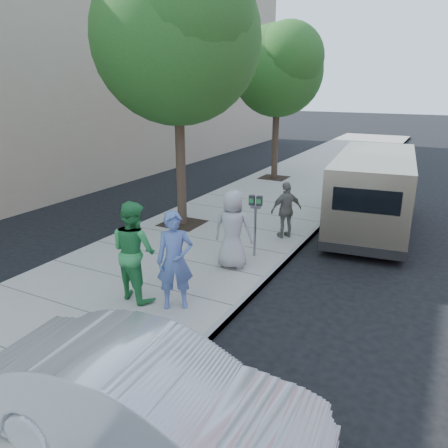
{
  "coord_description": "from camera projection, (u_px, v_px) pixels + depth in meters",
  "views": [
    {
      "loc": [
        4.73,
        -8.25,
        4.26
      ],
      "look_at": [
        0.21,
        0.35,
        1.1
      ],
      "focal_mm": 35.0,
      "sensor_mm": 36.0,
      "label": 1
    }
  ],
  "objects": [
    {
      "name": "ground",
      "position": [
        209.0,
        271.0,
        10.35
      ],
      "size": [
        120.0,
        120.0,
        0.0
      ],
      "primitive_type": "plane",
      "color": "black",
      "rests_on": "ground"
    },
    {
      "name": "sidewalk",
      "position": [
        174.0,
        260.0,
        10.77
      ],
      "size": [
        5.0,
        60.0,
        0.15
      ],
      "primitive_type": "cube",
      "color": "gray",
      "rests_on": "ground"
    },
    {
      "name": "curb_face",
      "position": [
        266.0,
        280.0,
        9.69
      ],
      "size": [
        0.12,
        60.0,
        0.16
      ],
      "primitive_type": "cube",
      "color": "gray",
      "rests_on": "ground"
    },
    {
      "name": "tree_near",
      "position": [
        178.0,
        32.0,
        11.66
      ],
      "size": [
        4.62,
        4.6,
        7.53
      ],
      "color": "black",
      "rests_on": "sidewalk"
    },
    {
      "name": "tree_far",
      "position": [
        279.0,
        67.0,
        18.26
      ],
      "size": [
        3.92,
        3.8,
        6.49
      ],
      "color": "black",
      "rests_on": "sidewalk"
    },
    {
      "name": "parking_meter",
      "position": [
        255.0,
        213.0,
        10.51
      ],
      "size": [
        0.33,
        0.15,
        1.54
      ],
      "rotation": [
        0.0,
        0.0,
        0.14
      ],
      "color": "gray",
      "rests_on": "sidewalk"
    },
    {
      "name": "van",
      "position": [
        373.0,
        190.0,
        12.93
      ],
      "size": [
        2.65,
        6.32,
        2.28
      ],
      "rotation": [
        0.0,
        0.0,
        0.11
      ],
      "color": "#C3AF8C",
      "rests_on": "ground"
    },
    {
      "name": "sedan",
      "position": [
        150.0,
        402.0,
        5.1
      ],
      "size": [
        4.32,
        1.82,
        1.39
      ],
      "primitive_type": "imported",
      "rotation": [
        0.0,
        0.0,
        1.65
      ],
      "color": "silver",
      "rests_on": "ground"
    },
    {
      "name": "person_officer",
      "position": [
        175.0,
        261.0,
        8.12
      ],
      "size": [
        0.83,
        0.76,
        1.89
      ],
      "primitive_type": "imported",
      "rotation": [
        0.0,
        0.0,
        0.59
      ],
      "color": "#4F6AA9",
      "rests_on": "sidewalk"
    },
    {
      "name": "person_green_shirt",
      "position": [
        134.0,
        251.0,
        8.47
      ],
      "size": [
        1.12,
        0.96,
        1.99
      ],
      "primitive_type": "imported",
      "rotation": [
        0.0,
        0.0,
        2.9
      ],
      "color": "#2F9047",
      "rests_on": "sidewalk"
    },
    {
      "name": "person_gray_shirt",
      "position": [
        233.0,
        229.0,
        9.95
      ],
      "size": [
        0.98,
        0.73,
        1.83
      ],
      "primitive_type": "imported",
      "rotation": [
        0.0,
        0.0,
        3.32
      ],
      "color": "#A6A6A8",
      "rests_on": "sidewalk"
    },
    {
      "name": "person_striped_polo",
      "position": [
        286.0,
        210.0,
        11.95
      ],
      "size": [
        0.9,
        0.93,
        1.56
      ],
      "primitive_type": "imported",
      "rotation": [
        0.0,
        0.0,
        3.97
      ],
      "color": "slate",
      "rests_on": "sidewalk"
    }
  ]
}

